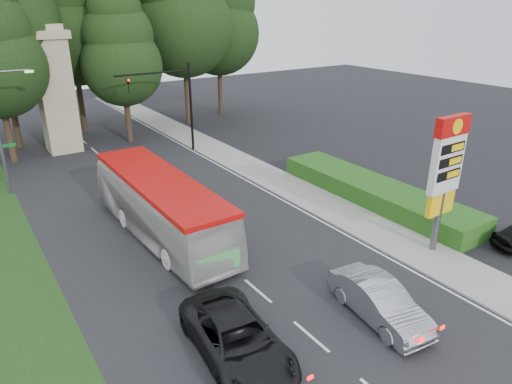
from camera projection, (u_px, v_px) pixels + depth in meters
ground at (320, 345)px, 16.51m from camera, size 120.00×120.00×0.00m
road_surface at (178, 223)px, 25.71m from camera, size 14.00×80.00×0.02m
sidewalk_right at (296, 190)px, 30.08m from camera, size 3.00×80.00×0.12m
hedge at (374, 192)px, 28.36m from camera, size 3.00×14.00×1.20m
gas_station_pylon at (446, 167)px, 21.10m from camera, size 2.10×0.45×6.85m
traffic_signal_mast at (175, 96)px, 36.06m from camera, size 6.10×0.35×7.20m
streetlight_signs at (0, 127)px, 28.08m from camera, size 2.75×0.98×8.00m
monument at (55, 89)px, 36.53m from camera, size 3.00×3.00×10.05m
tree_center_right at (67, 9)px, 39.65m from camera, size 9.24×9.24×18.15m
tree_east_near at (118, 24)px, 44.28m from camera, size 8.12×8.12×15.95m
tree_east_mid at (182, 5)px, 43.16m from camera, size 9.52×9.52×18.70m
tree_far_east at (218, 15)px, 47.66m from camera, size 8.68×8.68×17.05m
tree_monument_right at (120, 49)px, 37.88m from camera, size 6.72×6.72×13.20m
transit_bus at (161, 208)px, 23.63m from camera, size 3.20×11.88×3.28m
sedan_silver at (379, 301)px, 17.66m from camera, size 2.22×4.84×1.54m
suv_charcoal at (237, 339)px, 15.67m from camera, size 3.13×5.79×1.54m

